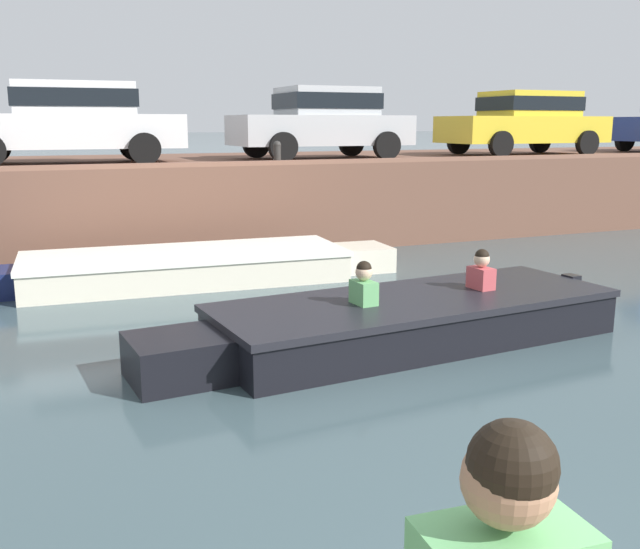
% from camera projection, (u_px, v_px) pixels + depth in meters
% --- Properties ---
extents(ground_plane, '(400.00, 400.00, 0.00)m').
position_uv_depth(ground_plane, '(278.00, 352.00, 7.88)').
color(ground_plane, '#3D5156').
extents(far_quay_wall, '(60.00, 6.00, 1.71)m').
position_uv_depth(far_quay_wall, '(148.00, 200.00, 15.50)').
color(far_quay_wall, brown).
rests_on(far_quay_wall, ground).
extents(far_wall_coping, '(60.00, 0.24, 0.08)m').
position_uv_depth(far_wall_coping, '(172.00, 165.00, 12.71)').
color(far_wall_coping, brown).
rests_on(far_wall_coping, far_quay_wall).
extents(boat_moored_central_cream, '(6.04, 2.07, 0.49)m').
position_uv_depth(boat_moored_central_cream, '(202.00, 266.00, 11.42)').
color(boat_moored_central_cream, silver).
rests_on(boat_moored_central_cream, ground).
extents(motorboat_passing, '(5.84, 2.08, 1.01)m').
position_uv_depth(motorboat_passing, '(400.00, 321.00, 8.14)').
color(motorboat_passing, black).
rests_on(motorboat_passing, ground).
extents(car_left_inner_white, '(4.40, 2.08, 1.54)m').
position_uv_depth(car_left_inner_white, '(69.00, 119.00, 13.71)').
color(car_left_inner_white, white).
rests_on(car_left_inner_white, far_quay_wall).
extents(car_centre_silver, '(3.86, 2.01, 1.54)m').
position_uv_depth(car_centre_silver, '(322.00, 120.00, 15.68)').
color(car_centre_silver, '#B7BABC').
rests_on(car_centre_silver, far_quay_wall).
extents(car_right_inner_yellow, '(4.15, 1.95, 1.54)m').
position_uv_depth(car_right_inner_yellow, '(525.00, 120.00, 17.72)').
color(car_right_inner_yellow, yellow).
rests_on(car_right_inner_yellow, far_quay_wall).
extents(mooring_bollard_east, '(0.15, 0.15, 0.45)m').
position_uv_depth(mooring_bollard_east, '(277.00, 152.00, 13.55)').
color(mooring_bollard_east, '#2D2B28').
rests_on(mooring_bollard_east, far_quay_wall).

